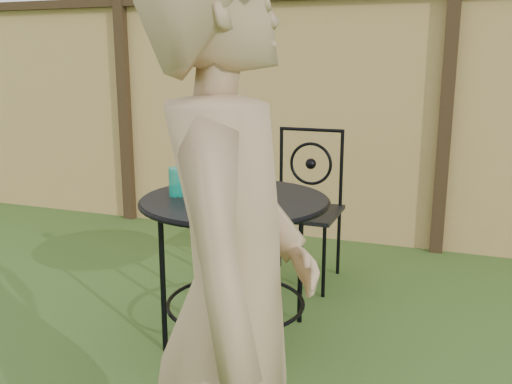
# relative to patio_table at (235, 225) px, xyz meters

# --- Properties ---
(ground) EXTENTS (60.00, 60.00, 0.00)m
(ground) POSITION_rel_patio_table_xyz_m (-0.42, -0.43, -0.59)
(ground) COLOR #274616
(ground) RESTS_ON ground
(fence) EXTENTS (8.00, 0.12, 1.90)m
(fence) POSITION_rel_patio_table_xyz_m (-0.42, 1.76, 0.36)
(fence) COLOR #E8C372
(fence) RESTS_ON ground
(patio_table) EXTENTS (0.92, 0.92, 0.72)m
(patio_table) POSITION_rel_patio_table_xyz_m (0.00, 0.00, 0.00)
(patio_table) COLOR black
(patio_table) RESTS_ON ground
(patio_chair) EXTENTS (0.46, 0.46, 0.95)m
(patio_chair) POSITION_rel_patio_table_xyz_m (0.10, 0.89, -0.08)
(patio_chair) COLOR black
(patio_chair) RESTS_ON ground
(diner) EXTENTS (0.53, 0.68, 1.63)m
(diner) POSITION_rel_patio_table_xyz_m (0.56, -1.36, 0.23)
(diner) COLOR tan
(diner) RESTS_ON ground
(salad_plate) EXTENTS (0.27, 0.27, 0.02)m
(salad_plate) POSITION_rel_patio_table_xyz_m (0.01, -0.13, 0.15)
(salad_plate) COLOR #401509
(salad_plate) RESTS_ON patio_table
(salad) EXTENTS (0.21, 0.21, 0.08)m
(salad) POSITION_rel_patio_table_xyz_m (0.01, -0.13, 0.20)
(salad) COLOR #235614
(salad) RESTS_ON salad_plate
(fork) EXTENTS (0.01, 0.01, 0.18)m
(fork) POSITION_rel_patio_table_xyz_m (0.02, -0.13, 0.33)
(fork) COLOR silver
(fork) RESTS_ON salad
(drinking_glass) EXTENTS (0.08, 0.08, 0.14)m
(drinking_glass) POSITION_rel_patio_table_xyz_m (-0.28, -0.05, 0.21)
(drinking_glass) COLOR #0C9277
(drinking_glass) RESTS_ON patio_table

